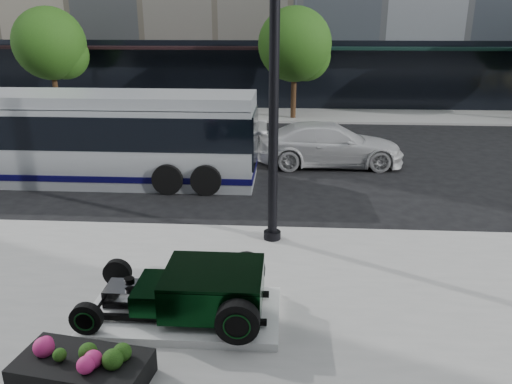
# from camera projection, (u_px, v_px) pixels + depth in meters

# --- Properties ---
(ground) EXTENTS (120.00, 120.00, 0.00)m
(ground) POSITION_uv_depth(u_px,v_px,m) (262.00, 203.00, 14.79)
(ground) COLOR black
(ground) RESTS_ON ground
(sidewalk_far) EXTENTS (70.00, 4.00, 0.12)m
(sidewalk_far) POSITION_uv_depth(u_px,v_px,m) (275.00, 115.00, 27.96)
(sidewalk_far) COLOR gray
(sidewalk_far) RESTS_ON ground
(street_trees) EXTENTS (29.80, 3.80, 5.70)m
(street_trees) POSITION_uv_depth(u_px,v_px,m) (297.00, 47.00, 25.79)
(street_trees) COLOR black
(street_trees) RESTS_ON sidewalk_far
(display_plinth) EXTENTS (3.40, 1.80, 0.15)m
(display_plinth) POSITION_uv_depth(u_px,v_px,m) (184.00, 313.00, 8.93)
(display_plinth) COLOR silver
(display_plinth) RESTS_ON sidewalk_near
(hot_rod) EXTENTS (3.22, 2.00, 0.81)m
(hot_rod) POSITION_uv_depth(u_px,v_px,m) (202.00, 289.00, 8.74)
(hot_rod) COLOR black
(hot_rod) RESTS_ON display_plinth
(info_plaque) EXTENTS (0.40, 0.30, 0.31)m
(info_plaque) POSITION_uv_depth(u_px,v_px,m) (52.00, 347.00, 7.93)
(info_plaque) COLOR silver
(info_plaque) RESTS_ON sidewalk_near
(lamppost) EXTENTS (0.41, 0.41, 7.52)m
(lamppost) POSITION_uv_depth(u_px,v_px,m) (274.00, 95.00, 11.00)
(lamppost) COLOR black
(lamppost) RESTS_ON sidewalk_near
(flower_planter) EXTENTS (2.04, 1.25, 0.62)m
(flower_planter) POSITION_uv_depth(u_px,v_px,m) (83.00, 368.00, 7.30)
(flower_planter) COLOR black
(flower_planter) RESTS_ON sidewalk_near
(transit_bus) EXTENTS (12.12, 2.88, 2.92)m
(transit_bus) POSITION_uv_depth(u_px,v_px,m) (74.00, 136.00, 16.52)
(transit_bus) COLOR silver
(transit_bus) RESTS_ON ground
(white_sedan) EXTENTS (5.48, 2.42, 1.56)m
(white_sedan) POSITION_uv_depth(u_px,v_px,m) (329.00, 144.00, 18.43)
(white_sedan) COLOR silver
(white_sedan) RESTS_ON ground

